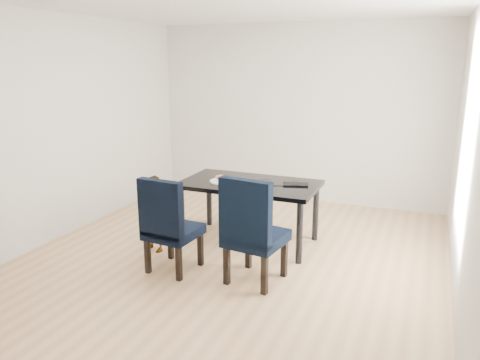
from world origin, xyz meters
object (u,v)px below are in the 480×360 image
at_px(child, 154,214).
at_px(plate, 221,181).
at_px(chair_left, 173,223).
at_px(laptop, 296,183).
at_px(chair_right, 256,229).
at_px(dining_table, 249,212).

distance_m(child, plate, 0.87).
relative_size(chair_left, laptop, 3.53).
bearing_deg(plate, laptop, 15.32).
bearing_deg(chair_right, chair_left, -166.80).
bearing_deg(plate, dining_table, 18.86).
bearing_deg(dining_table, chair_right, -65.10).
distance_m(chair_right, laptop, 1.08).
height_order(chair_right, laptop, chair_right).
relative_size(dining_table, child, 1.81).
bearing_deg(plate, child, -137.88).
height_order(chair_right, child, chair_right).
xyz_separation_m(child, plate, (0.60, 0.55, 0.32)).
distance_m(chair_left, laptop, 1.52).
bearing_deg(chair_left, plate, 86.11).
xyz_separation_m(plate, laptop, (0.84, 0.23, 0.00)).
xyz_separation_m(child, laptop, (1.45, 0.78, 0.32)).
relative_size(plate, laptop, 0.96).
relative_size(chair_right, plate, 3.94).
bearing_deg(plate, chair_right, -47.61).
height_order(dining_table, plate, plate).
relative_size(dining_table, chair_left, 1.57).
bearing_deg(chair_left, laptop, 53.89).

